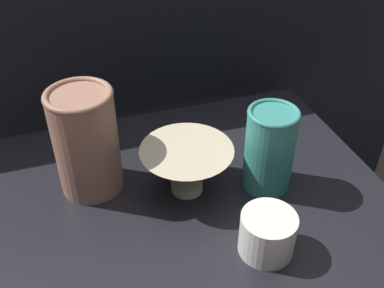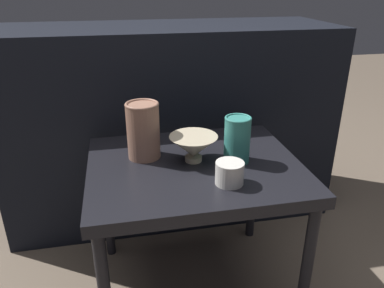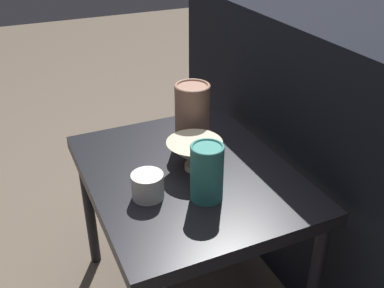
# 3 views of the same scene
# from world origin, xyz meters

# --- Properties ---
(table) EXTENTS (0.69, 0.56, 0.52)m
(table) POSITION_xyz_m (0.00, 0.00, 0.46)
(table) COLOR black
(table) RESTS_ON ground_plane
(couch_backdrop) EXTENTS (1.46, 0.50, 0.88)m
(couch_backdrop) POSITION_xyz_m (0.00, 0.58, 0.44)
(couch_backdrop) COLOR black
(couch_backdrop) RESTS_ON ground_plane
(bowl) EXTENTS (0.16, 0.16, 0.09)m
(bowl) POSITION_xyz_m (-0.00, 0.02, 0.57)
(bowl) COLOR #C1B293
(bowl) RESTS_ON table
(vase_textured_left) EXTENTS (0.11, 0.11, 0.19)m
(vase_textured_left) POSITION_xyz_m (-0.16, 0.08, 0.61)
(vase_textured_left) COLOR #996B56
(vase_textured_left) RESTS_ON table
(vase_colorful_right) EXTENTS (0.09, 0.09, 0.15)m
(vase_colorful_right) POSITION_xyz_m (0.14, -0.01, 0.60)
(vase_colorful_right) COLOR teal
(vase_colorful_right) RESTS_ON table
(cup) EXTENTS (0.08, 0.08, 0.07)m
(cup) POSITION_xyz_m (0.07, -0.15, 0.55)
(cup) COLOR silver
(cup) RESTS_ON table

